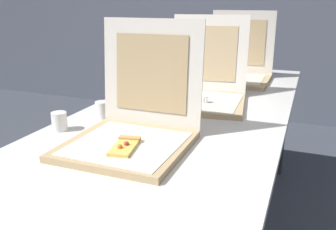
% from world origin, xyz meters
% --- Properties ---
extents(table, '(0.85, 2.44, 0.74)m').
position_xyz_m(table, '(0.00, 0.67, 0.70)').
color(table, silver).
rests_on(table, ground).
extents(pizza_box_front, '(0.38, 0.42, 0.40)m').
position_xyz_m(pizza_box_front, '(-0.04, 0.32, 0.80)').
color(pizza_box_front, tan).
rests_on(pizza_box_front, table).
extents(pizza_box_middle, '(0.45, 0.53, 0.39)m').
position_xyz_m(pizza_box_middle, '(0.03, 0.91, 0.80)').
color(pizza_box_middle, tan).
rests_on(pizza_box_middle, table).
extents(pizza_box_back, '(0.38, 0.39, 0.40)m').
position_xyz_m(pizza_box_back, '(0.08, 1.44, 0.80)').
color(pizza_box_back, tan).
rests_on(pizza_box_back, table).
extents(cup_white_near_left, '(0.06, 0.06, 0.07)m').
position_xyz_m(cup_white_near_left, '(-0.35, 0.34, 0.78)').
color(cup_white_near_left, white).
rests_on(cup_white_near_left, table).
extents(cup_white_far, '(0.06, 0.06, 0.07)m').
position_xyz_m(cup_white_far, '(-0.21, 1.05, 0.78)').
color(cup_white_far, white).
rests_on(cup_white_far, table).
extents(cup_white_near_center, '(0.06, 0.06, 0.07)m').
position_xyz_m(cup_white_near_center, '(-0.28, 0.53, 0.78)').
color(cup_white_near_center, white).
rests_on(cup_white_near_center, table).
extents(cup_white_mid, '(0.06, 0.06, 0.07)m').
position_xyz_m(cup_white_mid, '(-0.25, 0.70, 0.78)').
color(cup_white_mid, white).
rests_on(cup_white_mid, table).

